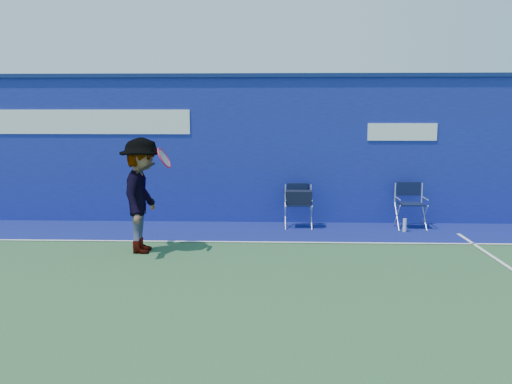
{
  "coord_description": "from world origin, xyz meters",
  "views": [
    {
      "loc": [
        1.01,
        -6.18,
        2.29
      ],
      "look_at": [
        0.7,
        2.6,
        1.0
      ],
      "focal_mm": 38.0,
      "sensor_mm": 36.0,
      "label": 1
    }
  ],
  "objects_px": {
    "directors_chair_left": "(298,209)",
    "tennis_player": "(142,195)",
    "directors_chair_right": "(410,214)",
    "water_bottle": "(405,225)"
  },
  "relations": [
    {
      "from": "water_bottle",
      "to": "directors_chair_left",
      "type": "bearing_deg",
      "value": 170.68
    },
    {
      "from": "water_bottle",
      "to": "tennis_player",
      "type": "distance_m",
      "value": 5.04
    },
    {
      "from": "directors_chair_right",
      "to": "water_bottle",
      "type": "height_order",
      "value": "directors_chair_right"
    },
    {
      "from": "directors_chair_right",
      "to": "water_bottle",
      "type": "xyz_separation_m",
      "value": [
        -0.19,
        -0.37,
        -0.15
      ]
    },
    {
      "from": "directors_chair_left",
      "to": "water_bottle",
      "type": "bearing_deg",
      "value": -9.32
    },
    {
      "from": "tennis_player",
      "to": "directors_chair_left",
      "type": "bearing_deg",
      "value": 37.01
    },
    {
      "from": "directors_chair_left",
      "to": "water_bottle",
      "type": "height_order",
      "value": "directors_chair_left"
    },
    {
      "from": "tennis_player",
      "to": "water_bottle",
      "type": "bearing_deg",
      "value": 19.49
    },
    {
      "from": "directors_chair_left",
      "to": "directors_chair_right",
      "type": "bearing_deg",
      "value": 0.78
    },
    {
      "from": "directors_chair_left",
      "to": "tennis_player",
      "type": "xyz_separation_m",
      "value": [
        -2.65,
        -1.99,
        0.58
      ]
    }
  ]
}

